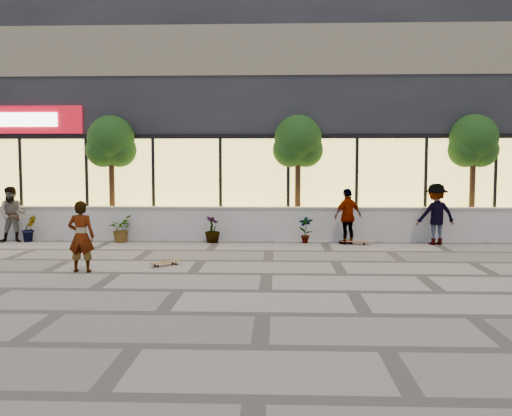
{
  "coord_description": "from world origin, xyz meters",
  "views": [
    {
      "loc": [
        1.86,
        -10.51,
        2.4
      ],
      "look_at": [
        1.33,
        3.3,
        1.3
      ],
      "focal_mm": 40.0,
      "sensor_mm": 36.0,
      "label": 1
    }
  ],
  "objects_px": {
    "tree_mideast": "(298,144)",
    "tree_east": "(474,144)",
    "skateboard_center": "(165,263)",
    "skater_center": "(81,236)",
    "skater_right_far": "(436,214)",
    "skater_right_near": "(348,216)",
    "tree_midwest": "(111,144)",
    "skateboard_right_near": "(355,242)",
    "skater_left": "(12,214)"
  },
  "relations": [
    {
      "from": "tree_mideast",
      "to": "tree_east",
      "type": "relative_size",
      "value": 1.0
    },
    {
      "from": "skateboard_center",
      "to": "skater_center",
      "type": "bearing_deg",
      "value": 165.63
    },
    {
      "from": "skater_right_far",
      "to": "skateboard_center",
      "type": "relative_size",
      "value": 2.5
    },
    {
      "from": "tree_mideast",
      "to": "skater_right_near",
      "type": "xyz_separation_m",
      "value": [
        1.43,
        -1.4,
        -2.16
      ]
    },
    {
      "from": "tree_east",
      "to": "skater_right_far",
      "type": "relative_size",
      "value": 2.18
    },
    {
      "from": "skater_right_near",
      "to": "skateboard_center",
      "type": "distance_m",
      "value": 6.06
    },
    {
      "from": "tree_midwest",
      "to": "skater_right_far",
      "type": "bearing_deg",
      "value": -7.97
    },
    {
      "from": "tree_midwest",
      "to": "tree_mideast",
      "type": "height_order",
      "value": "same"
    },
    {
      "from": "skateboard_right_near",
      "to": "skater_right_far",
      "type": "bearing_deg",
      "value": 14.83
    },
    {
      "from": "tree_east",
      "to": "skater_center",
      "type": "height_order",
      "value": "tree_east"
    },
    {
      "from": "tree_east",
      "to": "skater_right_far",
      "type": "height_order",
      "value": "tree_east"
    },
    {
      "from": "skater_center",
      "to": "skateboard_center",
      "type": "bearing_deg",
      "value": -154.31
    },
    {
      "from": "tree_midwest",
      "to": "skater_center",
      "type": "bearing_deg",
      "value": -79.95
    },
    {
      "from": "skater_right_far",
      "to": "skateboard_right_near",
      "type": "relative_size",
      "value": 2.05
    },
    {
      "from": "skater_center",
      "to": "skater_right_near",
      "type": "distance_m",
      "value": 7.85
    },
    {
      "from": "skater_left",
      "to": "skateboard_right_near",
      "type": "xyz_separation_m",
      "value": [
        10.29,
        -0.1,
        -0.76
      ]
    },
    {
      "from": "skater_left",
      "to": "skater_right_far",
      "type": "relative_size",
      "value": 0.94
    },
    {
      "from": "tree_mideast",
      "to": "skater_center",
      "type": "distance_m",
      "value": 8.07
    },
    {
      "from": "tree_east",
      "to": "skater_left",
      "type": "relative_size",
      "value": 2.33
    },
    {
      "from": "tree_midwest",
      "to": "skater_right_far",
      "type": "xyz_separation_m",
      "value": [
        10.0,
        -1.4,
        -2.09
      ]
    },
    {
      "from": "skateboard_right_near",
      "to": "skater_center",
      "type": "bearing_deg",
      "value": -133.3
    },
    {
      "from": "skater_left",
      "to": "tree_east",
      "type": "bearing_deg",
      "value": -5.27
    },
    {
      "from": "skater_center",
      "to": "skateboard_center",
      "type": "distance_m",
      "value": 2.0
    },
    {
      "from": "tree_midwest",
      "to": "skateboard_center",
      "type": "distance_m",
      "value": 6.53
    },
    {
      "from": "tree_east",
      "to": "skateboard_center",
      "type": "height_order",
      "value": "tree_east"
    },
    {
      "from": "tree_east",
      "to": "skater_center",
      "type": "relative_size",
      "value": 2.48
    },
    {
      "from": "tree_mideast",
      "to": "skateboard_center",
      "type": "distance_m",
      "value": 6.76
    },
    {
      "from": "skater_left",
      "to": "skateboard_center",
      "type": "bearing_deg",
      "value": -45.88
    },
    {
      "from": "skater_right_near",
      "to": "skater_right_far",
      "type": "relative_size",
      "value": 0.92
    },
    {
      "from": "tree_mideast",
      "to": "skateboard_right_near",
      "type": "relative_size",
      "value": 4.47
    },
    {
      "from": "skater_right_near",
      "to": "skateboard_right_near",
      "type": "relative_size",
      "value": 1.88
    },
    {
      "from": "tree_east",
      "to": "skater_left",
      "type": "xyz_separation_m",
      "value": [
        -14.14,
        -1.4,
        -2.14
      ]
    },
    {
      "from": "skater_center",
      "to": "skateboard_right_near",
      "type": "distance_m",
      "value": 8.0
    },
    {
      "from": "skater_right_near",
      "to": "skateboard_center",
      "type": "relative_size",
      "value": 2.29
    },
    {
      "from": "skater_center",
      "to": "skater_right_far",
      "type": "height_order",
      "value": "skater_right_far"
    },
    {
      "from": "skateboard_center",
      "to": "tree_mideast",
      "type": "bearing_deg",
      "value": 17.41
    },
    {
      "from": "tree_midwest",
      "to": "tree_east",
      "type": "xyz_separation_m",
      "value": [
        11.5,
        0.0,
        0.0
      ]
    },
    {
      "from": "tree_east",
      "to": "skater_right_far",
      "type": "distance_m",
      "value": 2.93
    },
    {
      "from": "tree_east",
      "to": "skateboard_right_near",
      "type": "relative_size",
      "value": 4.47
    },
    {
      "from": "skater_right_far",
      "to": "tree_mideast",
      "type": "bearing_deg",
      "value": -31.54
    },
    {
      "from": "tree_east",
      "to": "skater_right_near",
      "type": "relative_size",
      "value": 2.38
    },
    {
      "from": "skater_right_near",
      "to": "tree_east",
      "type": "bearing_deg",
      "value": 166.99
    },
    {
      "from": "skater_center",
      "to": "skater_right_near",
      "type": "relative_size",
      "value": 0.96
    },
    {
      "from": "tree_mideast",
      "to": "skateboard_right_near",
      "type": "height_order",
      "value": "tree_mideast"
    },
    {
      "from": "tree_east",
      "to": "tree_midwest",
      "type": "bearing_deg",
      "value": 180.0
    },
    {
      "from": "tree_midwest",
      "to": "tree_east",
      "type": "bearing_deg",
      "value": 0.0
    },
    {
      "from": "tree_midwest",
      "to": "skater_right_near",
      "type": "height_order",
      "value": "tree_midwest"
    },
    {
      "from": "skater_right_near",
      "to": "skateboard_center",
      "type": "xyz_separation_m",
      "value": [
        -4.69,
        -3.77,
        -0.75
      ]
    },
    {
      "from": "tree_midwest",
      "to": "skater_center",
      "type": "xyz_separation_m",
      "value": [
        1.06,
        -5.99,
        -2.2
      ]
    },
    {
      "from": "skater_center",
      "to": "skater_right_near",
      "type": "xyz_separation_m",
      "value": [
        6.37,
        4.59,
        0.03
      ]
    }
  ]
}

